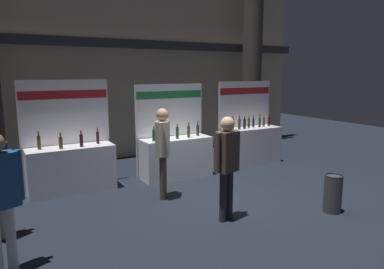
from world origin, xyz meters
name	(u,v)px	position (x,y,z in m)	size (l,w,h in m)	color
ground_plane	(217,201)	(0.00, 0.00, 0.00)	(24.00, 24.00, 0.00)	black
hall_colonnade	(133,57)	(0.00, 4.39, 2.96)	(11.82, 1.35, 6.02)	tan
exhibitor_booth_0	(71,164)	(-2.36, 2.06, 0.59)	(1.86, 0.66, 2.36)	white
exhibitor_booth_1	(176,154)	(0.05, 1.87, 0.58)	(1.78, 0.66, 2.24)	white
exhibitor_booth_2	(250,142)	(2.47, 2.02, 0.60)	(1.75, 0.66, 2.27)	white
trash_bin	(333,193)	(1.50, -1.52, 0.35)	(0.32, 0.32, 0.70)	#38383D
visitor_1	(227,159)	(-0.38, -0.85, 1.08)	(0.52, 0.34, 1.80)	#23232D
visitor_2	(163,145)	(-0.85, 0.67, 1.10)	(0.40, 0.45, 1.82)	#47382D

